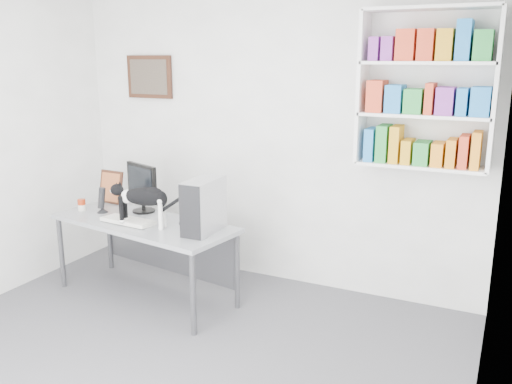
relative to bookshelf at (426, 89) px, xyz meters
The scene contains 11 objects.
room 2.37m from the bookshelf, 127.12° to the right, with size 4.01×4.01×2.70m.
bookshelf is the anchor object (origin of this frame).
wall_art 2.70m from the bookshelf, behind, with size 0.52×0.04×0.42m, color #412415.
desk 2.75m from the bookshelf, 160.55° to the right, with size 1.70×0.66×0.71m, color gray.
monitor 2.58m from the bookshelf, 167.27° to the right, with size 0.43×0.21×0.46m, color black.
keyboard 2.67m from the bookshelf, 158.98° to the right, with size 0.49×0.19×0.04m, color silver.
pc_tower 1.97m from the bookshelf, 152.91° to the right, with size 0.19×0.44×0.44m, color #A7A7AC.
speaker 2.95m from the bookshelf, 165.14° to the right, with size 0.11×0.11×0.24m, color black.
leaning_print 3.02m from the bookshelf, behind, with size 0.27×0.11×0.33m, color #412415.
soup_can 3.18m from the bookshelf, 165.67° to the right, with size 0.07×0.07×0.11m, color #9F2A0D.
cat 2.45m from the bookshelf, 156.41° to the right, with size 0.57×0.15×0.35m, color black, non-canonical shape.
Camera 1 is at (2.06, -2.55, 2.09)m, focal length 38.00 mm.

